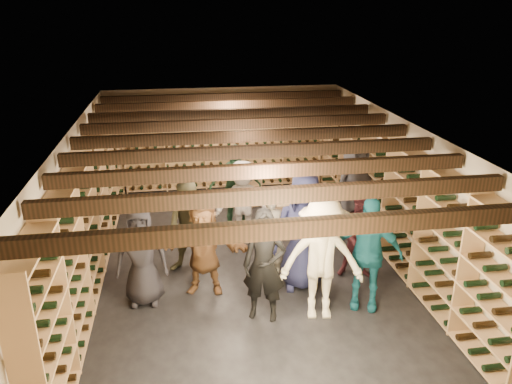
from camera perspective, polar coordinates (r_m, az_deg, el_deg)
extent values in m
plane|color=black|center=(8.88, -1.03, -7.87)|extent=(8.00, 8.00, 0.00)
cube|color=#C2B397|center=(12.15, -3.73, 6.24)|extent=(5.50, 0.02, 2.40)
cube|color=#C2B397|center=(4.93, 5.75, -17.83)|extent=(5.50, 0.02, 2.40)
cube|color=#C2B397|center=(8.46, -19.86, -1.69)|extent=(0.02, 8.00, 2.40)
cube|color=#C2B397|center=(9.13, 16.27, 0.38)|extent=(0.02, 8.00, 2.40)
cube|color=beige|center=(8.00, -1.14, 7.37)|extent=(5.50, 8.00, 0.01)
cube|color=black|center=(4.78, 4.71, -4.12)|extent=(5.40, 0.12, 0.18)
cube|color=black|center=(5.57, 2.62, -0.35)|extent=(5.40, 0.12, 0.18)
cube|color=black|center=(6.37, 1.05, 2.48)|extent=(5.40, 0.12, 0.18)
cube|color=black|center=(7.20, -0.16, 4.66)|extent=(5.40, 0.12, 0.18)
cube|color=black|center=(8.03, -1.13, 6.40)|extent=(5.40, 0.12, 0.18)
cube|color=black|center=(8.87, -1.92, 7.80)|extent=(5.40, 0.12, 0.18)
cube|color=black|center=(9.72, -2.58, 8.96)|extent=(5.40, 0.12, 0.18)
cube|color=black|center=(10.57, -3.13, 9.93)|extent=(5.40, 0.12, 0.18)
cube|color=black|center=(11.43, -3.61, 10.76)|extent=(5.40, 0.12, 0.18)
cube|color=tan|center=(8.48, -18.56, -2.41)|extent=(0.32, 7.50, 2.15)
cube|color=tan|center=(9.10, 15.17, -0.42)|extent=(0.32, 7.50, 2.15)
cube|color=tan|center=(12.02, -3.64, 5.46)|extent=(4.70, 0.30, 2.15)
cube|color=tan|center=(11.15, -0.83, -1.14)|extent=(0.59, 0.49, 0.17)
cube|color=tan|center=(11.08, -0.84, -0.32)|extent=(0.59, 0.49, 0.17)
cube|color=tan|center=(11.02, -0.84, 0.50)|extent=(0.59, 0.49, 0.17)
cube|color=tan|center=(10.96, -0.85, 1.33)|extent=(0.59, 0.49, 0.17)
cube|color=tan|center=(10.13, 3.13, -3.53)|extent=(0.51, 0.35, 0.17)
cube|color=tan|center=(10.06, 3.15, -2.65)|extent=(0.51, 0.35, 0.17)
cube|color=tan|center=(9.99, 3.17, -1.75)|extent=(0.51, 0.35, 0.17)
cube|color=tan|center=(10.66, 5.39, -2.30)|extent=(0.51, 0.35, 0.17)
imported|color=black|center=(7.58, -12.94, -7.12)|extent=(0.79, 0.53, 1.57)
imported|color=black|center=(7.02, 0.95, -8.42)|extent=(0.71, 0.59, 1.67)
imported|color=brown|center=(8.26, -7.45, -4.07)|extent=(0.93, 0.82, 1.62)
imported|color=beige|center=(7.08, 7.52, -7.63)|extent=(1.28, 0.86, 1.83)
imported|color=#19697C|center=(7.44, 12.51, -6.84)|extent=(1.11, 0.78, 1.74)
imported|color=brown|center=(7.72, -6.03, -6.28)|extent=(1.48, 0.75, 1.52)
imported|color=#1E2145|center=(7.76, 5.41, -4.50)|extent=(1.04, 0.78, 1.91)
imported|color=gray|center=(8.06, 1.75, -5.06)|extent=(0.64, 0.53, 1.49)
imported|color=#40191E|center=(8.26, 12.02, -4.90)|extent=(0.84, 0.73, 1.49)
imported|color=#A8A09A|center=(9.21, -1.52, -1.23)|extent=(1.17, 0.88, 1.60)
imported|color=#275036|center=(9.67, -2.39, 0.41)|extent=(1.05, 0.45, 1.77)
imported|color=#333237|center=(9.72, 11.07, 0.35)|extent=(1.05, 0.88, 1.84)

